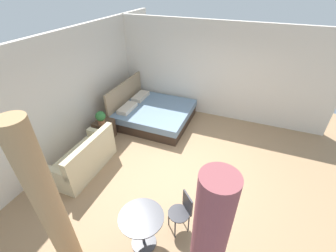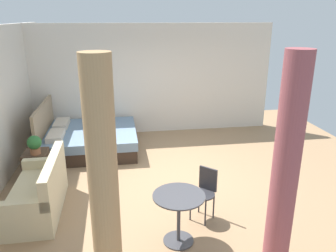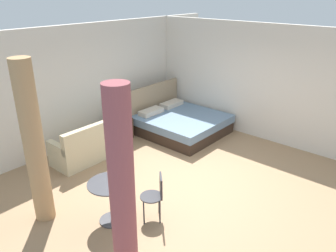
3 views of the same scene
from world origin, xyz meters
The scene contains 11 objects.
ground_plane centered at (0.00, 0.00, -0.01)m, with size 8.66×9.32×0.02m, color #9E7A56.
wall_back centered at (0.00, 3.16, 1.43)m, with size 8.66×0.12×2.85m, color silver.
wall_right centered at (2.83, 0.00, 1.43)m, with size 0.12×6.32×2.85m, color silver.
bed centered at (1.69, 1.68, 0.27)m, with size 1.98×2.09×1.15m.
couch centered at (-0.82, 2.25, 0.31)m, with size 1.59×0.73×0.90m.
nightstand centered at (0.39, 2.56, 0.27)m, with size 0.49×0.44×0.55m.
potted_plant centered at (0.29, 2.52, 0.74)m, with size 0.26×0.26×0.36m.
balcony_table centered at (-1.91, 0.19, 0.51)m, with size 0.71×0.71×0.73m.
cafe_chair_near_window centered at (-1.38, -0.32, 0.49)m, with size 0.53×0.53×0.81m.
curtain_left centered at (-2.58, -0.91, 1.35)m, with size 0.31×0.31×2.70m.
curtain_right centered at (-2.58, 1.13, 1.35)m, with size 0.32×0.32×2.70m.
Camera 3 is at (-4.70, -3.47, 3.58)m, focal length 35.47 mm.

